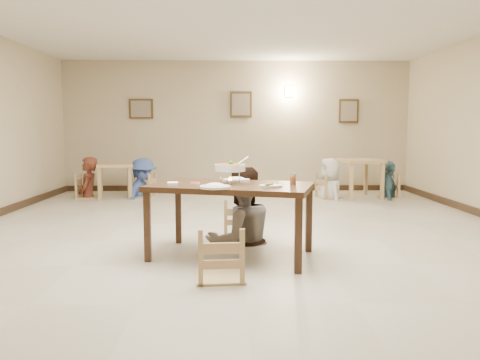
{
  "coord_description": "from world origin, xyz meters",
  "views": [
    {
      "loc": [
        -0.12,
        -5.93,
        1.43
      ],
      "look_at": [
        -0.02,
        -0.11,
        0.8
      ],
      "focal_mm": 35.0,
      "sensor_mm": 36.0,
      "label": 1
    }
  ],
  "objects_px": {
    "bg_chair_rl": "(330,175)",
    "bg_diner_b": "(142,158)",
    "bg_chair_rr": "(389,176)",
    "bg_diner_c": "(330,158)",
    "bg_chair_lr": "(143,174)",
    "bg_table_right": "(359,166)",
    "main_diner": "(241,167)",
    "bg_table_left": "(115,170)",
    "chair_far": "(238,205)",
    "bg_chair_ll": "(88,176)",
    "chair_near": "(220,229)",
    "bg_diner_d": "(389,161)",
    "main_table": "(231,191)",
    "drink_glass": "(293,180)",
    "bg_diner_a": "(87,157)",
    "curry_warmer": "(230,168)"
  },
  "relations": [
    {
      "from": "bg_chair_rl",
      "to": "bg_diner_b",
      "type": "bearing_deg",
      "value": 67.06
    },
    {
      "from": "bg_chair_rr",
      "to": "bg_diner_c",
      "type": "xyz_separation_m",
      "value": [
        -1.24,
        -0.02,
        0.37
      ]
    },
    {
      "from": "bg_chair_lr",
      "to": "bg_table_right",
      "type": "bearing_deg",
      "value": 96.98
    },
    {
      "from": "main_diner",
      "to": "bg_chair_lr",
      "type": "distance_m",
      "value": 4.47
    },
    {
      "from": "bg_table_left",
      "to": "bg_table_right",
      "type": "height_order",
      "value": "bg_table_right"
    },
    {
      "from": "chair_far",
      "to": "bg_chair_ll",
      "type": "distance_m",
      "value": 4.9
    },
    {
      "from": "bg_chair_rr",
      "to": "bg_chair_rl",
      "type": "bearing_deg",
      "value": -74.26
    },
    {
      "from": "chair_near",
      "to": "bg_diner_d",
      "type": "height_order",
      "value": "bg_diner_d"
    },
    {
      "from": "bg_chair_ll",
      "to": "bg_diner_c",
      "type": "bearing_deg",
      "value": -94.49
    },
    {
      "from": "main_table",
      "to": "bg_diner_d",
      "type": "bearing_deg",
      "value": 69.95
    },
    {
      "from": "main_table",
      "to": "bg_diner_c",
      "type": "height_order",
      "value": "bg_diner_c"
    },
    {
      "from": "drink_glass",
      "to": "bg_diner_c",
      "type": "relative_size",
      "value": 0.08
    },
    {
      "from": "bg_diner_d",
      "to": "bg_table_left",
      "type": "bearing_deg",
      "value": 102.66
    },
    {
      "from": "drink_glass",
      "to": "bg_diner_d",
      "type": "xyz_separation_m",
      "value": [
        2.62,
        4.62,
        -0.11
      ]
    },
    {
      "from": "main_diner",
      "to": "bg_chair_ll",
      "type": "xyz_separation_m",
      "value": [
        -3.12,
        3.89,
        -0.49
      ]
    },
    {
      "from": "bg_diner_a",
      "to": "main_table",
      "type": "bearing_deg",
      "value": 28.23
    },
    {
      "from": "chair_far",
      "to": "bg_chair_lr",
      "type": "bearing_deg",
      "value": 121.93
    },
    {
      "from": "main_table",
      "to": "main_diner",
      "type": "height_order",
      "value": "main_diner"
    },
    {
      "from": "bg_chair_rl",
      "to": "bg_chair_ll",
      "type": "bearing_deg",
      "value": 68.68
    },
    {
      "from": "bg_diner_d",
      "to": "bg_diner_a",
      "type": "bearing_deg",
      "value": 102.83
    },
    {
      "from": "bg_diner_c",
      "to": "bg_diner_b",
      "type": "bearing_deg",
      "value": -107.6
    },
    {
      "from": "main_diner",
      "to": "drink_glass",
      "type": "xyz_separation_m",
      "value": [
        0.55,
        -0.83,
        -0.07
      ]
    },
    {
      "from": "main_table",
      "to": "bg_chair_rl",
      "type": "bearing_deg",
      "value": 81.54
    },
    {
      "from": "drink_glass",
      "to": "bg_chair_lr",
      "type": "bearing_deg",
      "value": 117.96
    },
    {
      "from": "bg_diner_c",
      "to": "bg_diner_a",
      "type": "bearing_deg",
      "value": -105.98
    },
    {
      "from": "main_table",
      "to": "bg_diner_c",
      "type": "relative_size",
      "value": 1.17
    },
    {
      "from": "bg_diner_a",
      "to": "bg_diner_d",
      "type": "relative_size",
      "value": 1.11
    },
    {
      "from": "chair_near",
      "to": "bg_diner_d",
      "type": "xyz_separation_m",
      "value": [
        3.4,
        5.3,
        0.28
      ]
    },
    {
      "from": "chair_near",
      "to": "bg_diner_d",
      "type": "distance_m",
      "value": 6.3
    },
    {
      "from": "bg_chair_rr",
      "to": "bg_diner_a",
      "type": "relative_size",
      "value": 0.54
    },
    {
      "from": "chair_near",
      "to": "bg_chair_lr",
      "type": "bearing_deg",
      "value": -76.7
    },
    {
      "from": "chair_far",
      "to": "bg_diner_b",
      "type": "height_order",
      "value": "bg_diner_b"
    },
    {
      "from": "bg_diner_b",
      "to": "main_table",
      "type": "bearing_deg",
      "value": -141.6
    },
    {
      "from": "bg_table_left",
      "to": "bg_diner_c",
      "type": "bearing_deg",
      "value": -1.61
    },
    {
      "from": "bg_chair_rr",
      "to": "bg_diner_c",
      "type": "distance_m",
      "value": 1.3
    },
    {
      "from": "chair_far",
      "to": "main_diner",
      "type": "relative_size",
      "value": 0.48
    },
    {
      "from": "bg_table_right",
      "to": "bg_chair_rl",
      "type": "distance_m",
      "value": 0.65
    },
    {
      "from": "bg_chair_rl",
      "to": "bg_diner_d",
      "type": "bearing_deg",
      "value": -109.21
    },
    {
      "from": "bg_diner_a",
      "to": "bg_diner_b",
      "type": "height_order",
      "value": "bg_diner_a"
    },
    {
      "from": "chair_far",
      "to": "bg_chair_rr",
      "type": "bearing_deg",
      "value": 54.32
    },
    {
      "from": "bg_diner_d",
      "to": "bg_table_right",
      "type": "bearing_deg",
      "value": 102.33
    },
    {
      "from": "bg_table_left",
      "to": "bg_diner_d",
      "type": "height_order",
      "value": "bg_diner_d"
    },
    {
      "from": "bg_table_right",
      "to": "bg_diner_c",
      "type": "distance_m",
      "value": 0.64
    },
    {
      "from": "chair_far",
      "to": "bg_diner_c",
      "type": "relative_size",
      "value": 0.55
    },
    {
      "from": "bg_chair_rr",
      "to": "main_diner",
      "type": "bearing_deg",
      "value": -24.98
    },
    {
      "from": "bg_chair_rr",
      "to": "bg_diner_d",
      "type": "bearing_deg",
      "value": 180.0
    },
    {
      "from": "main_table",
      "to": "curry_warmer",
      "type": "distance_m",
      "value": 0.26
    },
    {
      "from": "main_table",
      "to": "chair_near",
      "type": "relative_size",
      "value": 1.99
    },
    {
      "from": "main_diner",
      "to": "bg_diner_b",
      "type": "xyz_separation_m",
      "value": [
        -2.0,
        3.98,
        -0.12
      ]
    },
    {
      "from": "bg_chair_lr",
      "to": "bg_diner_d",
      "type": "relative_size",
      "value": 0.63
    }
  ]
}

